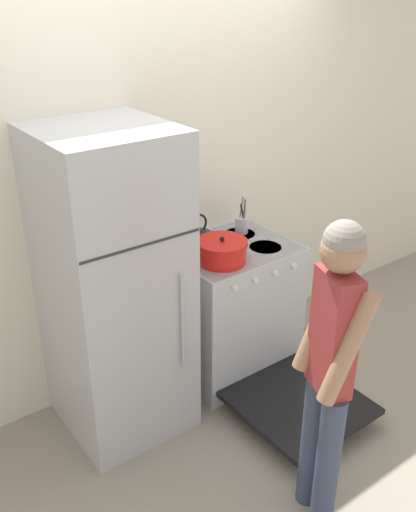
# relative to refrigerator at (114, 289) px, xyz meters

# --- Properties ---
(ground_plane) EXTENTS (14.00, 14.00, 0.00)m
(ground_plane) POSITION_rel_refrigerator_xyz_m (0.55, 0.35, -0.90)
(ground_plane) COLOR gray
(wall_back) EXTENTS (10.00, 0.06, 2.55)m
(wall_back) POSITION_rel_refrigerator_xyz_m (0.55, 0.38, 0.38)
(wall_back) COLOR silver
(wall_back) RESTS_ON ground_plane
(refrigerator) EXTENTS (0.67, 0.72, 1.79)m
(refrigerator) POSITION_rel_refrigerator_xyz_m (0.00, 0.00, 0.00)
(refrigerator) COLOR #B7BABF
(refrigerator) RESTS_ON ground_plane
(stove_range) EXTENTS (0.77, 1.37, 0.90)m
(stove_range) POSITION_rel_refrigerator_xyz_m (0.85, -0.01, -0.45)
(stove_range) COLOR silver
(stove_range) RESTS_ON ground_plane
(dutch_oven_pot) EXTENTS (0.35, 0.31, 0.16)m
(dutch_oven_pot) POSITION_rel_refrigerator_xyz_m (0.67, -0.10, 0.08)
(dutch_oven_pot) COLOR red
(dutch_oven_pot) RESTS_ON stove_range
(tea_kettle) EXTENTS (0.21, 0.17, 0.22)m
(tea_kettle) POSITION_rel_refrigerator_xyz_m (0.68, 0.16, 0.07)
(tea_kettle) COLOR black
(tea_kettle) RESTS_ON stove_range
(utensil_jar) EXTENTS (0.09, 0.09, 0.25)m
(utensil_jar) POSITION_rel_refrigerator_xyz_m (1.04, 0.16, 0.07)
(utensil_jar) COLOR #B7BABF
(utensil_jar) RESTS_ON stove_range
(person) EXTENTS (0.32, 0.38, 1.59)m
(person) POSITION_rel_refrigerator_xyz_m (0.43, -1.19, 0.01)
(person) COLOR #38425B
(person) RESTS_ON ground_plane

